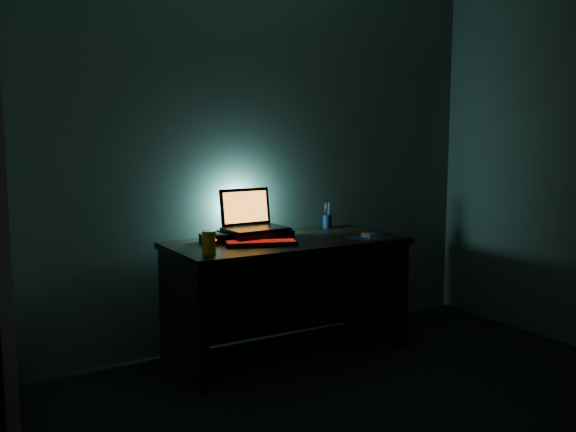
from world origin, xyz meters
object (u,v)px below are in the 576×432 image
object	(u,v)px
mouse	(369,235)
pen_cup	(327,221)
juice_glass	(209,243)
laptop	(251,220)
router	(214,238)
keyboard	(261,243)

from	to	relation	value
mouse	pen_cup	xyz separation A→B (m)	(0.02, 0.51, 0.03)
juice_glass	pen_cup	bearing A→B (deg)	23.55
laptop	mouse	bearing A→B (deg)	-32.82
mouse	router	size ratio (longest dim) A/B	0.51
laptop	router	xyz separation A→B (m)	(-0.27, -0.02, -0.09)
laptop	keyboard	bearing A→B (deg)	-107.25
pen_cup	juice_glass	bearing A→B (deg)	-156.45
pen_cup	keyboard	bearing A→B (deg)	-152.62
keyboard	mouse	size ratio (longest dim) A/B	4.86
keyboard	pen_cup	xyz separation A→B (m)	(0.74, 0.38, 0.03)
pen_cup	laptop	bearing A→B (deg)	-168.68
mouse	pen_cup	world-z (taller)	pen_cup
keyboard	mouse	bearing A→B (deg)	9.03
router	laptop	bearing A→B (deg)	15.14
mouse	router	bearing A→B (deg)	159.23
laptop	mouse	distance (m)	0.76
laptop	pen_cup	size ratio (longest dim) A/B	4.26
laptop	router	bearing A→B (deg)	-179.57
keyboard	mouse	xyz separation A→B (m)	(0.72, -0.13, 0.00)
juice_glass	keyboard	bearing A→B (deg)	15.63
laptop	keyboard	size ratio (longest dim) A/B	0.87
keyboard	mouse	distance (m)	0.73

